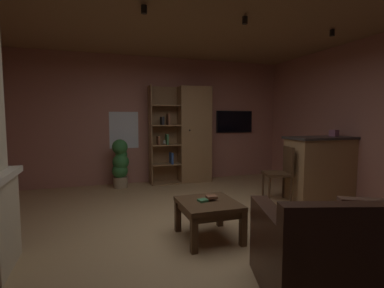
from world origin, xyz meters
TOP-DOWN VIEW (x-y plane):
  - floor at (0.00, 0.00)m, footprint 5.99×6.01m
  - wall_back at (0.00, 3.04)m, footprint 6.11×0.06m
  - ceiling at (0.00, 0.00)m, footprint 5.99×6.01m
  - window_pane_back at (-0.65, 3.00)m, footprint 0.60×0.01m
  - bookshelf_cabinet at (0.74, 2.76)m, footprint 1.33×0.41m
  - kitchen_bar_counter at (2.54, 0.76)m, footprint 1.36×0.60m
  - tissue_box at (2.76, 0.80)m, footprint 0.14×0.14m
  - leather_couch at (0.76, -1.60)m, footprint 1.76×1.32m
  - coffee_table at (0.00, -0.20)m, footprint 0.65×0.70m
  - table_book_0 at (-0.06, -0.18)m, footprint 0.12×0.11m
  - table_book_1 at (0.05, -0.16)m, footprint 0.12×0.12m
  - dining_chair at (1.74, 0.84)m, footprint 0.52×0.52m
  - potted_floor_plant at (-0.77, 2.64)m, footprint 0.34×0.32m
  - wall_mounted_tv at (1.91, 2.97)m, footprint 0.90×0.06m
  - track_light_spot_1 at (-0.65, 0.18)m, footprint 0.07×0.07m
  - track_light_spot_2 at (0.62, 0.14)m, footprint 0.07×0.07m
  - track_light_spot_3 at (2.09, 0.23)m, footprint 0.07×0.07m

SIDE VIEW (x-z plane):
  - floor at x=0.00m, z-range -0.02..0.00m
  - leather_couch at x=0.76m, z-range -0.12..0.72m
  - coffee_table at x=0.00m, z-range 0.13..0.57m
  - table_book_0 at x=-0.06m, z-range 0.44..0.46m
  - table_book_1 at x=0.05m, z-range 0.46..0.49m
  - potted_floor_plant at x=-0.77m, z-range 0.02..0.99m
  - dining_chair at x=1.74m, z-range 0.07..0.99m
  - kitchen_bar_counter at x=2.54m, z-range 0.00..1.08m
  - bookshelf_cabinet at x=0.74m, z-range -0.01..2.06m
  - tissue_box at x=2.76m, z-range 1.08..1.19m
  - window_pane_back at x=-0.65m, z-range 0.76..1.52m
  - wall_mounted_tv at x=1.91m, z-range 1.05..1.56m
  - wall_back at x=0.00m, z-range 0.00..2.70m
  - track_light_spot_1 at x=-0.65m, z-range 2.58..2.67m
  - track_light_spot_2 at x=0.62m, z-range 2.58..2.67m
  - track_light_spot_3 at x=2.09m, z-range 2.58..2.67m
  - ceiling at x=0.00m, z-range 2.70..2.72m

